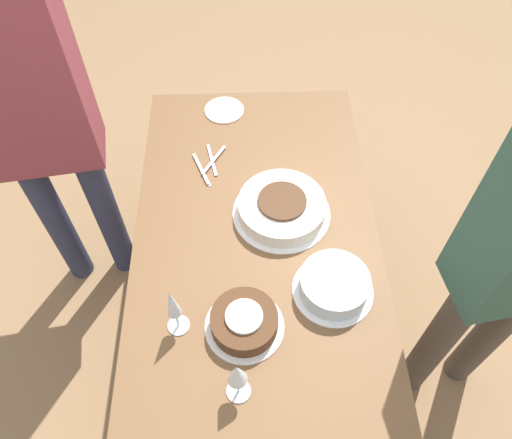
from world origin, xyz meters
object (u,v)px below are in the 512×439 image
Objects in this scene: wine_glass_far at (237,375)px; person_cutting at (33,114)px; wine_glass_near at (173,305)px; cake_center_white at (282,208)px; cake_front_chocolate at (244,322)px; cake_back_decorated at (334,285)px.

wine_glass_far is 1.13m from person_cutting.
person_cutting reaches higher than wine_glass_near.
cake_center_white is 1.43× the size of cake_front_chocolate.
wine_glass_near is (0.11, -0.49, 0.11)m from cake_back_decorated.
cake_front_chocolate is at bearing -18.10° from cake_center_white.
person_cutting reaches higher than cake_front_chocolate.
cake_back_decorated is at bearing 102.02° from wine_glass_near.
cake_front_chocolate is 1.02m from person_cutting.
cake_center_white is 0.56m from wine_glass_near.
cake_center_white is 1.79× the size of wine_glass_far.
person_cutting reaches higher than cake_back_decorated.
wine_glass_near reaches higher than wine_glass_far.
wine_glass_far is (0.31, -0.31, 0.10)m from cake_back_decorated.
wine_glass_near is (0.43, -0.35, 0.11)m from cake_center_white.
cake_back_decorated is (-0.11, 0.29, 0.00)m from cake_front_chocolate.
cake_back_decorated is 1.17× the size of wine_glass_near.
wine_glass_near is 0.28m from wine_glass_far.
cake_back_decorated is 1.33× the size of wine_glass_far.
cake_front_chocolate is 1.10× the size of wine_glass_near.
wine_glass_near is 0.13× the size of person_cutting.
wine_glass_far is (0.20, -0.02, 0.10)m from cake_front_chocolate.
wine_glass_far reaches higher than cake_back_decorated.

